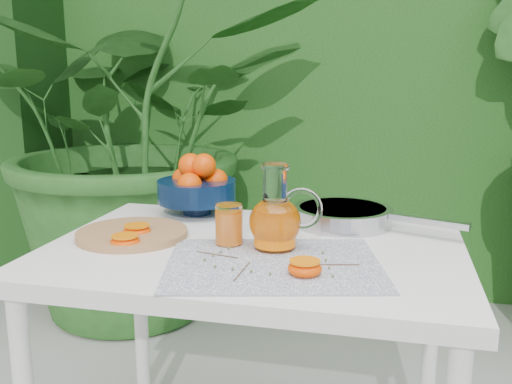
% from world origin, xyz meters
% --- Properties ---
extents(hedge_backdrop, '(8.00, 1.65, 2.50)m').
position_xyz_m(hedge_backdrop, '(0.06, 2.06, 1.19)').
color(hedge_backdrop, '#1E4814').
rests_on(hedge_backdrop, ground).
extents(potted_plant_left, '(2.27, 2.27, 1.82)m').
position_xyz_m(potted_plant_left, '(-0.98, 1.17, 0.91)').
color(potted_plant_left, '#22501B').
rests_on(potted_plant_left, ground).
extents(white_table, '(1.00, 0.70, 0.75)m').
position_xyz_m(white_table, '(-0.13, -0.05, 0.67)').
color(white_table, white).
rests_on(white_table, ground).
extents(placemat, '(0.54, 0.46, 0.00)m').
position_xyz_m(placemat, '(-0.05, -0.18, 0.75)').
color(placemat, '#0D1A4B').
rests_on(placemat, white_table).
extents(cutting_board, '(0.30, 0.30, 0.02)m').
position_xyz_m(cutting_board, '(-0.45, -0.05, 0.76)').
color(cutting_board, '#9B6946').
rests_on(cutting_board, white_table).
extents(fruit_bowl, '(0.24, 0.24, 0.18)m').
position_xyz_m(fruit_bowl, '(-0.37, 0.22, 0.83)').
color(fruit_bowl, black).
rests_on(fruit_bowl, white_table).
extents(juice_pitcher, '(0.18, 0.13, 0.20)m').
position_xyz_m(juice_pitcher, '(-0.07, -0.07, 0.82)').
color(juice_pitcher, white).
rests_on(juice_pitcher, white_table).
extents(juice_tumbler, '(0.07, 0.07, 0.10)m').
position_xyz_m(juice_tumbler, '(-0.19, -0.06, 0.80)').
color(juice_tumbler, white).
rests_on(juice_tumbler, white_table).
extents(saute_pan, '(0.50, 0.35, 0.05)m').
position_xyz_m(saute_pan, '(0.07, 0.20, 0.78)').
color(saute_pan, '#B3B3B7').
rests_on(saute_pan, white_table).
extents(orange_halves, '(0.53, 0.25, 0.03)m').
position_xyz_m(orange_halves, '(-0.28, -0.14, 0.77)').
color(orange_halves, '#FF6002').
rests_on(orange_halves, white_table).
extents(thyme_sprigs, '(0.37, 0.22, 0.01)m').
position_xyz_m(thyme_sprigs, '(-0.07, -0.19, 0.76)').
color(thyme_sprigs, '#523725').
rests_on(thyme_sprigs, white_table).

